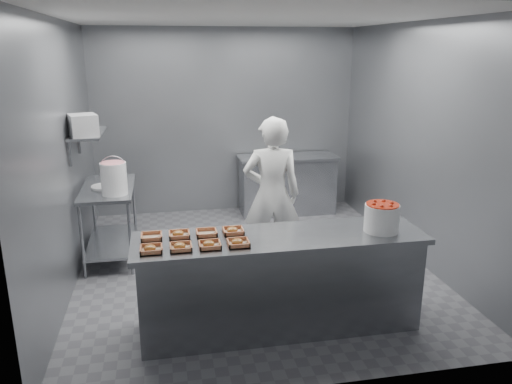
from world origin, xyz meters
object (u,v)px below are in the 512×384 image
at_px(tray_4, 152,236).
at_px(tray_5, 179,234).
at_px(strawberry_tub, 382,217).
at_px(service_counter, 280,282).
at_px(glaze_bucket, 114,178).
at_px(tray_1, 181,247).
at_px(tray_2, 210,245).
at_px(worker, 272,195).
at_px(appliance, 83,125).
at_px(tray_3, 238,242).
at_px(tray_7, 233,231).
at_px(tray_6, 207,233).
at_px(prep_table, 110,211).
at_px(back_counter, 287,184).
at_px(tray_0, 151,249).

xyz_separation_m(tray_4, tray_5, (0.24, -0.00, 0.00)).
distance_m(tray_4, strawberry_tub, 2.06).
bearing_deg(service_counter, glaze_bucket, 133.51).
relative_size(tray_1, tray_2, 1.00).
relative_size(worker, appliance, 5.61).
xyz_separation_m(tray_3, tray_7, (0.00, 0.29, 0.00)).
height_order(service_counter, tray_4, tray_4).
distance_m(tray_3, glaze_bucket, 2.10).
bearing_deg(worker, strawberry_tub, 125.02).
bearing_deg(service_counter, tray_6, 167.30).
relative_size(prep_table, back_counter, 0.80).
relative_size(strawberry_tub, appliance, 0.98).
distance_m(prep_table, appliance, 1.14).
relative_size(back_counter, strawberry_tub, 4.82).
bearing_deg(service_counter, tray_1, -170.73).
xyz_separation_m(tray_4, strawberry_tub, (2.04, -0.21, 0.12)).
xyz_separation_m(prep_table, strawberry_tub, (2.57, -2.01, 0.45)).
bearing_deg(tray_2, appliance, 122.86).
bearing_deg(tray_7, back_counter, 67.26).
bearing_deg(glaze_bucket, strawberry_tub, -34.35).
bearing_deg(prep_table, appliance, -122.20).
relative_size(glaze_bucket, appliance, 1.40).
bearing_deg(tray_6, tray_5, -180.00).
xyz_separation_m(prep_table, tray_6, (1.01, -1.81, 0.33)).
bearing_deg(prep_table, strawberry_tub, -38.02).
height_order(prep_table, glaze_bucket, glaze_bucket).
xyz_separation_m(tray_1, tray_3, (0.48, 0.00, 0.00)).
height_order(tray_2, tray_4, tray_2).
xyz_separation_m(tray_0, tray_4, (0.00, 0.29, -0.00)).
distance_m(tray_5, worker, 1.58).
height_order(tray_6, strawberry_tub, strawberry_tub).
distance_m(service_counter, strawberry_tub, 1.09).
distance_m(tray_0, tray_3, 0.72).
bearing_deg(worker, tray_0, 54.13).
xyz_separation_m(tray_0, strawberry_tub, (2.04, 0.08, 0.12)).
bearing_deg(tray_7, service_counter, -19.71).
xyz_separation_m(worker, glaze_bucket, (-1.75, 0.34, 0.20)).
height_order(tray_3, appliance, appliance).
bearing_deg(tray_2, service_counter, 12.64).
xyz_separation_m(back_counter, appliance, (-2.72, -1.57, 1.23)).
height_order(tray_3, glaze_bucket, glaze_bucket).
bearing_deg(strawberry_tub, tray_4, 174.26).
bearing_deg(strawberry_tub, tray_5, 173.51).
distance_m(tray_1, strawberry_tub, 1.81).
bearing_deg(tray_6, service_counter, -12.70).
bearing_deg(glaze_bucket, tray_6, -58.67).
xyz_separation_m(service_counter, tray_3, (-0.40, -0.14, 0.47)).
bearing_deg(tray_5, tray_0, -129.81).
xyz_separation_m(tray_6, strawberry_tub, (1.56, -0.21, 0.12)).
height_order(tray_4, tray_6, same).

